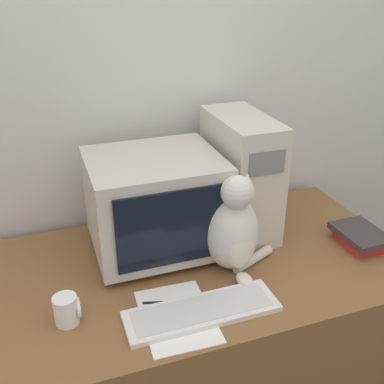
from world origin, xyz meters
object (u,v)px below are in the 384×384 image
Objects in this scene: cat at (232,229)px; crt_monitor at (155,203)px; keyboard at (202,311)px; pen at (165,302)px; computer_tower at (240,175)px; book_stack at (360,237)px; mug at (67,310)px.

crt_monitor is at bearing 136.48° from cat.
keyboard is 0.13m from pen.
computer_tower reaches higher than keyboard.
keyboard is 0.72m from book_stack.
book_stack is at bearing 5.66° from pen.
mug is (-0.39, 0.10, 0.04)m from keyboard.
crt_monitor is 0.37m from pen.
computer_tower reaches higher than cat.
mug is (-1.09, -0.06, 0.01)m from book_stack.
mug is (-0.71, -0.34, -0.19)m from computer_tower.
computer_tower is 0.51m from book_stack.
keyboard is 0.40m from mug.
cat is 2.69× the size of pen.
computer_tower is at bearing 59.69° from cat.
mug is (-0.57, -0.10, -0.11)m from cat.
computer_tower is at bearing 25.68° from mug.
cat reaches higher than book_stack.
crt_monitor is 3.37× the size of pen.
cat reaches higher than keyboard.
mug is (-0.36, -0.30, -0.14)m from crt_monitor.
book_stack is 1.09m from mug.
pen is (-0.80, -0.08, -0.03)m from book_stack.
computer_tower is at bearing 40.70° from pen.
crt_monitor and cat have the same top height.
computer_tower is 3.41× the size of pen.
cat is 3.97× the size of mug.
cat reaches higher than pen.
book_stack reaches higher than keyboard.
crt_monitor is at bearing 78.75° from pen.
cat is 0.59m from mug.
crt_monitor is at bearing 94.59° from keyboard.
computer_tower is at bearing 53.81° from keyboard.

